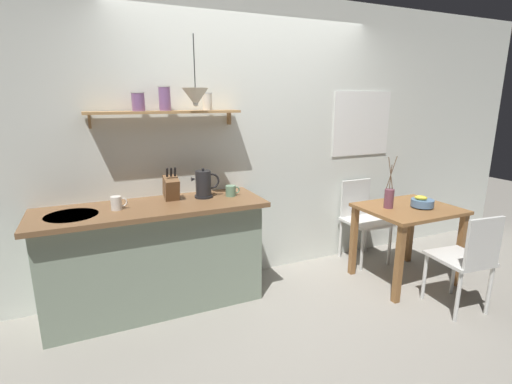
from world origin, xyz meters
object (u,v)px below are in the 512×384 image
object	(u,v)px
twig_vase	(389,198)
electric_kettle	(204,184)
dining_chair_far	(362,216)
pendant_lamp	(196,97)
dining_chair_near	(467,257)
fruit_bowl	(422,203)
dining_table	(408,220)
coffee_mug_by_sink	(117,203)
knife_block	(171,187)
coffee_mug_spare	(231,191)

from	to	relation	value
twig_vase	electric_kettle	bearing A→B (deg)	163.73
dining_chair_far	pendant_lamp	xyz separation A→B (m)	(-1.88, -0.16, 1.27)
twig_vase	dining_chair_far	bearing A→B (deg)	74.99
electric_kettle	twig_vase	bearing A→B (deg)	-16.27
dining_chair_near	twig_vase	world-z (taller)	twig_vase
dining_chair_far	electric_kettle	world-z (taller)	electric_kettle
pendant_lamp	fruit_bowl	bearing A→B (deg)	-13.61
dining_chair_far	fruit_bowl	xyz separation A→B (m)	(0.16, -0.65, 0.30)
twig_vase	electric_kettle	size ratio (longest dim) A/B	1.91
dining_table	dining_chair_near	distance (m)	0.65
electric_kettle	coffee_mug_by_sink	size ratio (longest dim) A/B	2.09
knife_block	coffee_mug_spare	bearing A→B (deg)	-9.29
dining_chair_far	electric_kettle	bearing A→B (deg)	-178.68
fruit_bowl	coffee_mug_by_sink	distance (m)	2.74
dining_table	knife_block	size ratio (longest dim) A/B	3.04
fruit_bowl	knife_block	size ratio (longest dim) A/B	0.73
dining_chair_near	knife_block	distance (m)	2.53
coffee_mug_by_sink	knife_block	bearing A→B (deg)	14.34
fruit_bowl	twig_vase	bearing A→B (deg)	157.51
dining_table	electric_kettle	xyz separation A→B (m)	(-1.86, 0.55, 0.42)
dining_table	dining_chair_far	xyz separation A→B (m)	(-0.06, 0.59, -0.11)
twig_vase	coffee_mug_spare	xyz separation A→B (m)	(-1.43, 0.43, 0.12)
fruit_bowl	twig_vase	size ratio (longest dim) A/B	0.42
pendant_lamp	coffee_mug_spare	bearing A→B (deg)	10.80
coffee_mug_spare	pendant_lamp	xyz separation A→B (m)	(-0.31, -0.06, 0.80)
coffee_mug_spare	electric_kettle	bearing A→B (deg)	166.01
electric_kettle	pendant_lamp	world-z (taller)	pendant_lamp
dining_chair_near	fruit_bowl	distance (m)	0.66
dining_chair_near	fruit_bowl	xyz separation A→B (m)	(0.08, 0.58, 0.31)
knife_block	coffee_mug_spare	world-z (taller)	knife_block
dining_table	twig_vase	bearing A→B (deg)	162.72
dining_table	dining_chair_far	size ratio (longest dim) A/B	0.98
dining_table	dining_chair_near	world-z (taller)	dining_chair_near
knife_block	coffee_mug_by_sink	size ratio (longest dim) A/B	2.30
twig_vase	pendant_lamp	distance (m)	2.00
electric_kettle	dining_table	bearing A→B (deg)	-16.38
coffee_mug_spare	dining_chair_far	bearing A→B (deg)	3.59
dining_chair_near	knife_block	bearing A→B (deg)	150.60
dining_chair_near	knife_block	world-z (taller)	knife_block
dining_chair_near	coffee_mug_by_sink	size ratio (longest dim) A/B	6.96
dining_chair_far	pendant_lamp	world-z (taller)	pendant_lamp
dining_chair_near	coffee_mug_by_sink	xyz separation A→B (m)	(-2.60, 1.10, 0.48)
coffee_mug_by_sink	pendant_lamp	world-z (taller)	pendant_lamp
dining_chair_far	fruit_bowl	world-z (taller)	dining_chair_far
dining_table	pendant_lamp	bearing A→B (deg)	167.44
dining_table	knife_block	world-z (taller)	knife_block
twig_vase	knife_block	size ratio (longest dim) A/B	1.73
dining_table	coffee_mug_by_sink	world-z (taller)	coffee_mug_by_sink
dining_table	twig_vase	size ratio (longest dim) A/B	1.75
electric_kettle	coffee_mug_spare	world-z (taller)	electric_kettle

